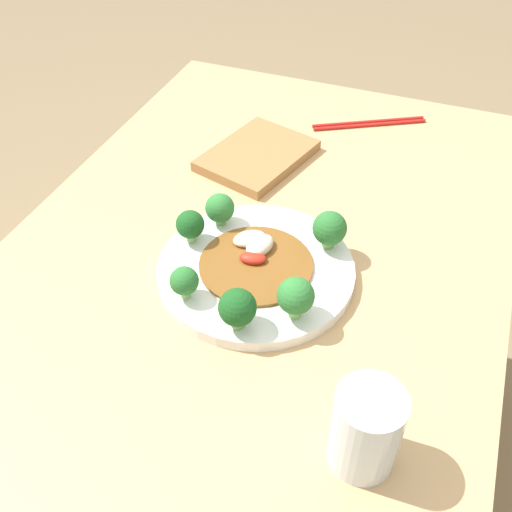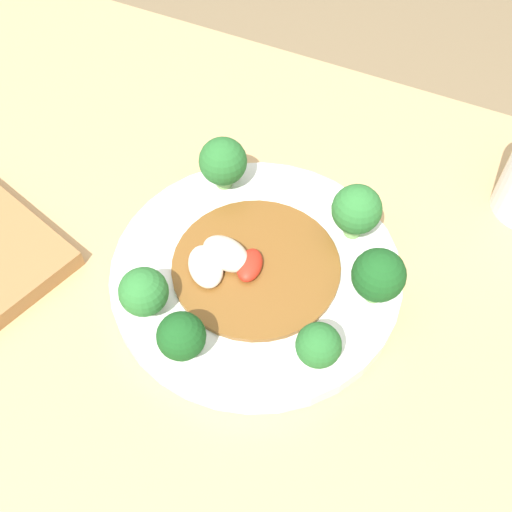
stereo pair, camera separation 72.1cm
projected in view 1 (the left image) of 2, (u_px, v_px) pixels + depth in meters
The scene contains 13 objects.
ground_plane at pixel (255, 478), 1.46m from camera, with size 8.00×8.00×0.00m, color #7F6B4C.
table at pixel (255, 389), 1.21m from camera, with size 1.18×0.78×0.75m.
plate at pixel (256, 270), 0.91m from camera, with size 0.30×0.30×0.02m.
broccoli_northeast at pixel (220, 208), 0.95m from camera, with size 0.05×0.05×0.06m.
broccoli_southeast at pixel (330, 229), 0.91m from camera, with size 0.05×0.05×0.06m.
broccoli_northwest at pixel (184, 281), 0.83m from camera, with size 0.04×0.04×0.05m.
broccoli_north at pixel (190, 225), 0.92m from camera, with size 0.04×0.04×0.05m.
broccoli_west at pixel (237, 308), 0.79m from camera, with size 0.05×0.05×0.06m.
broccoli_southwest at pixel (296, 296), 0.80m from camera, with size 0.05×0.05×0.06m.
stirfry_center at pixel (256, 257), 0.90m from camera, with size 0.17×0.17×0.02m.
drinking_glass at pixel (366, 429), 0.65m from camera, with size 0.08×0.08×0.11m.
chopsticks at pixel (369, 123), 1.23m from camera, with size 0.13×0.22×0.01m.
cutting_board at pixel (257, 156), 1.13m from camera, with size 0.24×0.20×0.02m.
Camera 1 is at (-0.66, -0.25, 1.39)m, focal length 42.00 mm.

